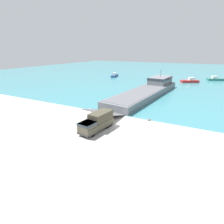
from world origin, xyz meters
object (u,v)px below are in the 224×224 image
at_px(military_truck, 97,122).
at_px(moored_boat_a, 190,81).
at_px(landing_craft, 149,89).
at_px(moored_boat_b, 115,75).
at_px(soldier_on_ramp, 90,120).
at_px(moored_boat_c, 215,79).

xyz_separation_m(military_truck, moored_boat_a, (10.85, 60.34, -0.82)).
xyz_separation_m(landing_craft, moored_boat_b, (-27.68, 30.48, -0.87)).
xyz_separation_m(moored_boat_a, moored_boat_b, (-37.88, 1.42, -0.06)).
bearing_deg(soldier_on_ramp, military_truck, 108.66).
bearing_deg(soldier_on_ramp, moored_boat_b, -109.54).
distance_m(military_truck, soldier_on_ramp, 2.78).
distance_m(soldier_on_ramp, moored_boat_a, 60.46).
xyz_separation_m(landing_craft, military_truck, (-0.65, -31.29, 0.01)).
xyz_separation_m(military_truck, moored_boat_c, (20.93, 71.70, -0.87)).
bearing_deg(landing_craft, moored_boat_a, 77.27).
distance_m(military_truck, moored_boat_a, 61.31).
bearing_deg(soldier_on_ramp, moored_boat_c, -150.07).
height_order(moored_boat_b, moored_boat_c, moored_boat_c).
height_order(soldier_on_ramp, moored_boat_a, moored_boat_a).
relative_size(moored_boat_a, moored_boat_c, 1.02).
relative_size(soldier_on_ramp, moored_boat_a, 0.21).
height_order(military_truck, moored_boat_a, military_truck).
bearing_deg(moored_boat_b, soldier_on_ramp, -81.53).
height_order(soldier_on_ramp, moored_boat_c, moored_boat_c).
xyz_separation_m(military_truck, moored_boat_b, (-27.03, 61.76, -0.88)).
xyz_separation_m(landing_craft, moored_boat_c, (20.28, 40.41, -0.86)).
xyz_separation_m(soldier_on_ramp, moored_boat_b, (-24.68, 60.43, -0.26)).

